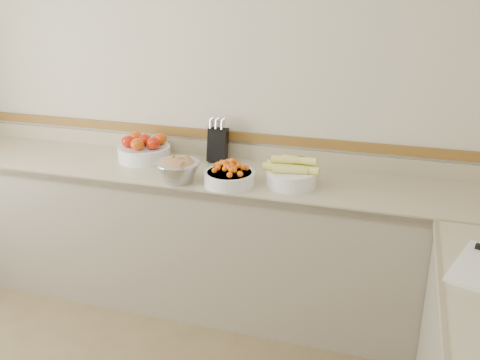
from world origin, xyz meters
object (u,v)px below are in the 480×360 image
(rhubarb_bowl, at_px, (178,169))
(cherry_tomato_bowl, at_px, (229,176))
(corn_bowl, at_px, (291,174))
(tomato_bowl, at_px, (144,149))
(knife_block, at_px, (218,143))

(rhubarb_bowl, bearing_deg, cherry_tomato_bowl, 8.36)
(corn_bowl, bearing_deg, tomato_bowl, 170.54)
(corn_bowl, relative_size, rhubarb_bowl, 1.24)
(knife_block, height_order, rhubarb_bowl, knife_block)
(tomato_bowl, relative_size, rhubarb_bowl, 1.30)
(cherry_tomato_bowl, height_order, corn_bowl, corn_bowl)
(corn_bowl, bearing_deg, cherry_tomato_bowl, -164.18)
(knife_block, relative_size, corn_bowl, 0.89)
(rhubarb_bowl, bearing_deg, knife_block, 77.76)
(tomato_bowl, xyz_separation_m, corn_bowl, (1.02, -0.17, -0.00))
(knife_block, xyz_separation_m, tomato_bowl, (-0.47, -0.12, -0.05))
(knife_block, distance_m, tomato_bowl, 0.49)
(knife_block, bearing_deg, tomato_bowl, -165.66)
(cherry_tomato_bowl, bearing_deg, knife_block, 118.06)
(corn_bowl, height_order, rhubarb_bowl, corn_bowl)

